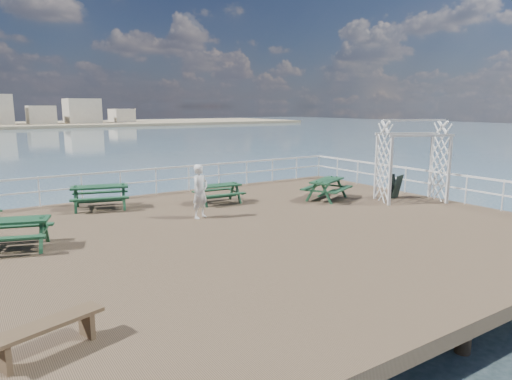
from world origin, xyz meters
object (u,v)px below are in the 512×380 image
at_px(picnic_table_e, 327,185).
at_px(flat_bench_far, 47,330).
at_px(picnic_table_b, 100,192).
at_px(picnic_table_d, 10,228).
at_px(picnic_table_c, 219,190).
at_px(person, 200,191).
at_px(trellis_arbor, 412,165).

relative_size(picnic_table_e, flat_bench_far, 1.34).
relative_size(picnic_table_b, picnic_table_e, 1.00).
bearing_deg(picnic_table_d, flat_bench_far, -72.25).
bearing_deg(picnic_table_b, flat_bench_far, -93.00).
bearing_deg(picnic_table_c, picnic_table_b, 163.50).
bearing_deg(picnic_table_b, person, -37.34).
xyz_separation_m(picnic_table_b, picnic_table_e, (7.82, -3.16, -0.03)).
xyz_separation_m(picnic_table_c, trellis_arbor, (6.33, -3.68, 0.87)).
bearing_deg(trellis_arbor, picnic_table_c, 174.29).
relative_size(picnic_table_b, trellis_arbor, 0.73).
xyz_separation_m(picnic_table_b, trellis_arbor, (10.28, -5.16, 0.78)).
bearing_deg(picnic_table_c, flat_bench_far, -128.34).
bearing_deg(flat_bench_far, trellis_arbor, -0.46).
bearing_deg(person, picnic_table_e, -21.47).
bearing_deg(picnic_table_e, picnic_table_d, 156.49).
xyz_separation_m(picnic_table_e, flat_bench_far, (-11.06, -6.23, -0.21)).
distance_m(picnic_table_c, picnic_table_d, 7.41).
height_order(picnic_table_d, flat_bench_far, picnic_table_d).
relative_size(flat_bench_far, person, 0.97).
bearing_deg(picnic_table_b, picnic_table_d, -115.52).
bearing_deg(picnic_table_d, picnic_table_c, 34.92).
height_order(picnic_table_c, trellis_arbor, trellis_arbor).
height_order(picnic_table_d, person, person).
xyz_separation_m(picnic_table_b, picnic_table_d, (-3.15, -3.56, -0.03)).
relative_size(picnic_table_b, flat_bench_far, 1.33).
xyz_separation_m(flat_bench_far, trellis_arbor, (13.52, 4.23, 1.02)).
distance_m(picnic_table_e, person, 5.48).
bearing_deg(picnic_table_e, flat_bench_far, -176.20).
relative_size(picnic_table_d, trellis_arbor, 0.71).
distance_m(picnic_table_e, flat_bench_far, 12.70).
xyz_separation_m(picnic_table_b, picnic_table_c, (3.96, -1.47, -0.09)).
relative_size(picnic_table_c, picnic_table_e, 0.76).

